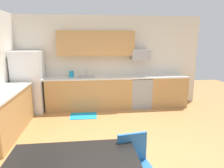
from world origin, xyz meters
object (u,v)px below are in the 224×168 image
dining_table (72,168)px  chair_near_table (135,163)px  microwave (140,55)px  kettle (71,74)px  refrigerator (29,82)px  oven_range (140,92)px

dining_table → chair_near_table: chair_near_table is taller
dining_table → chair_near_table: 0.79m
microwave → kettle: microwave is taller
refrigerator → oven_range: bearing=1.4°
refrigerator → kettle: size_ratio=8.52×
oven_range → dining_table: bearing=-113.8°
microwave → chair_near_table: size_ratio=0.64×
microwave → kettle: 2.10m
refrigerator → microwave: size_ratio=3.16×
dining_table → microwave: bearing=66.7°
oven_range → dining_table: (-1.71, -3.88, 0.23)m
refrigerator → oven_range: size_ratio=1.87×
microwave → oven_range: bearing=-90.0°
dining_table → chair_near_table: size_ratio=1.65×
refrigerator → kettle: 1.17m
refrigerator → dining_table: bearing=-68.8°
oven_range → dining_table: oven_range is taller
oven_range → chair_near_table: bearing=-105.3°
oven_range → microwave: (-0.00, 0.10, 1.11)m
oven_range → kettle: 2.11m
refrigerator → microwave: (3.18, 0.18, 0.71)m
chair_near_table → microwave: bearing=75.1°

